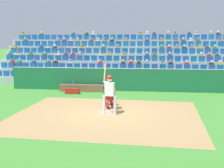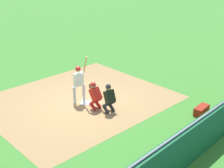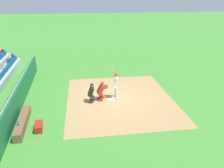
# 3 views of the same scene
# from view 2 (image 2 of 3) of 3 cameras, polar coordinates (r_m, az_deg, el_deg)

# --- Properties ---
(ground_plane) EXTENTS (160.00, 160.00, 0.00)m
(ground_plane) POSITION_cam_2_polar(r_m,az_deg,el_deg) (14.61, -4.76, -3.44)
(ground_plane) COLOR #3E832F
(infield_dirt_patch) EXTENTS (8.43, 7.22, 0.01)m
(infield_dirt_patch) POSITION_cam_2_polar(r_m,az_deg,el_deg) (14.95, -6.04, -2.83)
(infield_dirt_patch) COLOR #A17E4F
(infield_dirt_patch) RESTS_ON ground_plane
(home_plate_marker) EXTENTS (0.62, 0.62, 0.02)m
(home_plate_marker) POSITION_cam_2_polar(r_m,az_deg,el_deg) (14.60, -4.76, -3.39)
(home_plate_marker) COLOR white
(home_plate_marker) RESTS_ON infield_dirt_patch
(batter_at_plate) EXTENTS (0.64, 0.50, 2.24)m
(batter_at_plate) POSITION_cam_2_polar(r_m,az_deg,el_deg) (14.27, -5.99, 0.67)
(batter_at_plate) COLOR silver
(batter_at_plate) RESTS_ON ground_plane
(catcher_crouching) EXTENTS (0.49, 0.73, 1.27)m
(catcher_crouching) POSITION_cam_2_polar(r_m,az_deg,el_deg) (13.80, -3.12, -1.79)
(catcher_crouching) COLOR red
(catcher_crouching) RESTS_ON ground_plane
(home_plate_umpire) EXTENTS (0.49, 0.49, 1.31)m
(home_plate_umpire) POSITION_cam_2_polar(r_m,az_deg,el_deg) (13.49, -0.55, -2.35)
(home_plate_umpire) COLOR #25262A
(home_plate_umpire) RESTS_ON ground_plane
(dugout_wall) EXTENTS (14.21, 0.24, 1.47)m
(dugout_wall) POSITION_cam_2_polar(r_m,az_deg,el_deg) (11.14, 15.42, -9.15)
(dugout_wall) COLOR #185D37
(dugout_wall) RESTS_ON ground_plane
(dugout_bench) EXTENTS (3.02, 0.40, 0.44)m
(dugout_bench) POSITION_cam_2_polar(r_m,az_deg,el_deg) (13.37, 17.94, -6.18)
(dugout_bench) COLOR brown
(dugout_bench) RESTS_ON ground_plane
(water_bottle_on_bench) EXTENTS (0.07, 0.07, 0.28)m
(water_bottle_on_bench) POSITION_cam_2_polar(r_m,az_deg,el_deg) (13.71, 19.50, -3.94)
(water_bottle_on_bench) COLOR blue
(water_bottle_on_bench) RESTS_ON dugout_bench
(equipment_duffel_bag) EXTENTS (0.86, 0.41, 0.34)m
(equipment_duffel_bag) POSITION_cam_2_polar(r_m,az_deg,el_deg) (14.11, 15.80, -4.54)
(equipment_duffel_bag) COLOR maroon
(equipment_duffel_bag) RESTS_ON ground_plane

